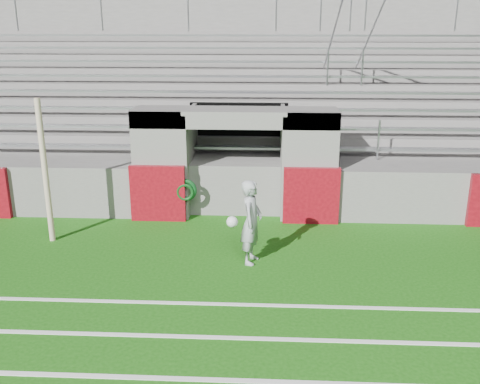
{
  "coord_description": "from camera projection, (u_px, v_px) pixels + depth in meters",
  "views": [
    {
      "loc": [
        0.75,
        -8.94,
        4.48
      ],
      "look_at": [
        0.2,
        1.8,
        1.1
      ],
      "focal_mm": 40.0,
      "sensor_mm": 36.0,
      "label": 1
    }
  ],
  "objects": [
    {
      "name": "ground",
      "position": [
        224.0,
        277.0,
        9.9
      ],
      "size": [
        90.0,
        90.0,
        0.0
      ],
      "primitive_type": "plane",
      "color": "#16500D",
      "rests_on": "ground"
    },
    {
      "name": "field_post",
      "position": [
        45.0,
        172.0,
        11.15
      ],
      "size": [
        0.12,
        0.12,
        3.07
      ],
      "primitive_type": "cylinder",
      "color": "beige",
      "rests_on": "ground"
    },
    {
      "name": "stadium_structure",
      "position": [
        244.0,
        122.0,
        17.04
      ],
      "size": [
        26.0,
        8.48,
        5.42
      ],
      "color": "slate",
      "rests_on": "ground"
    },
    {
      "name": "goalkeeper_with_ball",
      "position": [
        251.0,
        222.0,
        10.31
      ],
      "size": [
        0.73,
        0.68,
        1.67
      ],
      "color": "#9EA3A7",
      "rests_on": "ground"
    },
    {
      "name": "hose_coil",
      "position": [
        185.0,
        191.0,
        12.52
      ],
      "size": [
        0.54,
        0.14,
        0.54
      ],
      "color": "#0C3F18",
      "rests_on": "ground"
    }
  ]
}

